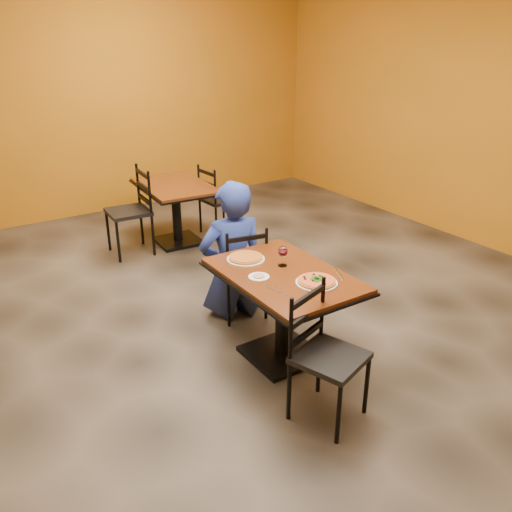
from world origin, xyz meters
TOP-DOWN VIEW (x-y plane):
  - floor at (0.00, 0.00)m, footprint 7.00×8.00m
  - wall_back at (0.00, 4.00)m, footprint 7.00×0.01m
  - table_main at (0.00, -0.50)m, footprint 0.83×1.23m
  - table_second at (0.39, 2.26)m, footprint 0.85×1.20m
  - chair_main_near at (-0.17, -1.27)m, footprint 0.54×0.54m
  - chair_main_far at (0.09, 0.29)m, footprint 0.47×0.47m
  - chair_second_left at (-0.22, 2.26)m, footprint 0.48×0.48m
  - chair_second_right at (1.00, 2.26)m, footprint 0.44×0.44m
  - diner at (0.06, 0.38)m, footprint 0.69×0.52m
  - plate_main at (0.10, -0.78)m, footprint 0.31×0.31m
  - pizza_main at (0.10, -0.78)m, footprint 0.28×0.28m
  - plate_far at (-0.11, -0.12)m, footprint 0.31×0.31m
  - pizza_far at (-0.11, -0.12)m, footprint 0.28×0.28m
  - side_plate at (-0.20, -0.46)m, footprint 0.16×0.16m
  - dip at (-0.20, -0.46)m, footprint 0.09×0.09m
  - wine_glass at (0.07, -0.38)m, footprint 0.08×0.08m
  - fork at (-0.22, -0.72)m, footprint 0.07×0.19m
  - knife at (0.34, -0.76)m, footprint 0.10×0.20m

SIDE VIEW (x-z plane):
  - floor at x=0.00m, z-range -0.01..0.01m
  - chair_main_far at x=0.09m, z-range 0.00..0.89m
  - chair_second_right at x=1.00m, z-range 0.00..0.90m
  - chair_main_near at x=-0.17m, z-range 0.00..0.94m
  - chair_second_left at x=-0.22m, z-range 0.00..1.01m
  - table_second at x=0.39m, z-range 0.18..0.93m
  - table_main at x=0.00m, z-range 0.18..0.93m
  - diner at x=0.06m, z-range 0.00..1.27m
  - fork at x=-0.22m, z-range 0.75..0.75m
  - knife at x=0.34m, z-range 0.75..0.75m
  - plate_main at x=0.10m, z-range 0.75..0.76m
  - plate_far at x=-0.11m, z-range 0.75..0.76m
  - side_plate at x=-0.20m, z-range 0.75..0.76m
  - dip at x=-0.20m, z-range 0.76..0.77m
  - pizza_main at x=0.10m, z-range 0.76..0.78m
  - pizza_far at x=-0.11m, z-range 0.76..0.78m
  - wine_glass at x=0.07m, z-range 0.75..0.93m
  - wall_back at x=0.00m, z-range 0.00..3.00m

